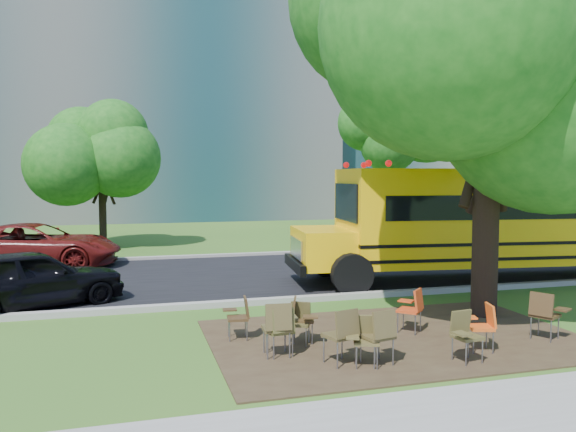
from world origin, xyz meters
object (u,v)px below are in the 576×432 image
object	(u,v)px
chair_10	(300,315)
chair_11	(412,306)
chair_3	(365,336)
chair_6	(483,322)
chair_1	(279,323)
chair_9	(298,319)
school_bus	(538,216)
chair_0	(282,326)
chair_7	(545,311)
bg_car_red	(37,246)
main_tree	(490,62)
chair_5	(464,331)
black_car	(31,278)
chair_4	(381,331)
chair_8	(240,313)
chair_2	(343,330)

from	to	relation	value
chair_10	chair_11	world-z (taller)	chair_11
chair_3	chair_6	size ratio (longest dim) A/B	0.96
chair_1	chair_9	xyz separation A→B (m)	(0.54, 0.63, -0.11)
school_bus	chair_0	xyz separation A→B (m)	(-9.30, -5.01, -1.36)
chair_7	bg_car_red	world-z (taller)	bg_car_red
chair_11	chair_9	bearing A→B (deg)	138.15
main_tree	chair_5	xyz separation A→B (m)	(-2.19, -2.59, -4.99)
main_tree	chair_10	world-z (taller)	main_tree
chair_9	chair_11	xyz separation A→B (m)	(2.37, 0.11, 0.07)
black_car	chair_3	bearing A→B (deg)	-159.16
chair_9	bg_car_red	xyz separation A→B (m)	(-5.98, 10.74, 0.27)
chair_1	black_car	distance (m)	6.86
main_tree	chair_5	size ratio (longest dim) A/B	10.65
chair_0	chair_4	world-z (taller)	chair_4
chair_5	main_tree	bearing A→B (deg)	-137.35
chair_11	black_car	bearing A→B (deg)	105.78
chair_11	bg_car_red	bearing A→B (deg)	83.63
main_tree	black_car	size ratio (longest dim) A/B	2.19
chair_4	chair_8	size ratio (longest dim) A/B	1.15
chair_0	chair_7	distance (m)	4.99
bg_car_red	chair_6	bearing A→B (deg)	-133.25
chair_1	chair_2	size ratio (longest dim) A/B	1.01
chair_0	chair_1	size ratio (longest dim) A/B	0.91
chair_0	chair_3	bearing A→B (deg)	-41.82
chair_9	chair_8	bearing A→B (deg)	-4.45
chair_4	chair_10	bearing A→B (deg)	107.15
chair_3	chair_6	world-z (taller)	chair_6
chair_2	chair_7	bearing A→B (deg)	-12.40
chair_6	chair_7	bearing A→B (deg)	-65.08
bg_car_red	chair_8	bearing A→B (deg)	-143.68
chair_0	chair_8	distance (m)	1.32
chair_3	chair_7	size ratio (longest dim) A/B	0.89
chair_10	chair_11	distance (m)	2.31
chair_4	chair_11	size ratio (longest dim) A/B	1.06
chair_2	school_bus	bearing A→B (deg)	18.06
chair_2	chair_6	bearing A→B (deg)	-15.26
chair_7	chair_8	distance (m)	5.71
school_bus	chair_8	size ratio (longest dim) A/B	16.70
chair_5	bg_car_red	size ratio (longest dim) A/B	0.16
chair_1	chair_7	xyz separation A→B (m)	(5.03, -0.42, -0.02)
chair_4	chair_5	bearing A→B (deg)	-20.75
chair_7	chair_11	size ratio (longest dim) A/B	1.05
chair_9	bg_car_red	size ratio (longest dim) A/B	0.14
chair_8	black_car	bearing A→B (deg)	53.92
chair_1	chair_11	world-z (taller)	chair_1
chair_10	black_car	distance (m)	6.81
chair_2	chair_5	distance (m)	2.02
chair_0	black_car	distance (m)	6.89
chair_2	chair_10	world-z (taller)	chair_2
chair_11	bg_car_red	size ratio (longest dim) A/B	0.16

